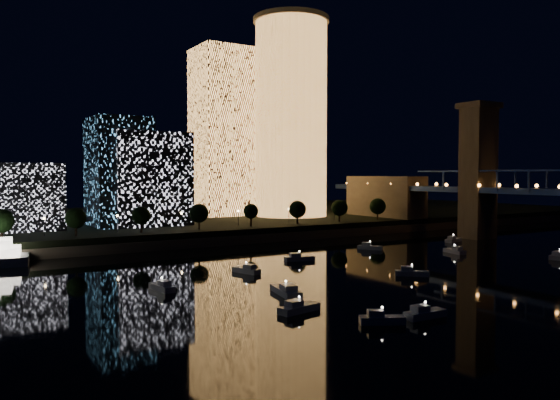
{
  "coord_description": "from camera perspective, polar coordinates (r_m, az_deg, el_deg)",
  "views": [
    {
      "loc": [
        -103.18,
        -83.68,
        23.3
      ],
      "look_at": [
        -18.01,
        55.0,
        15.99
      ],
      "focal_mm": 35.0,
      "sensor_mm": 36.0,
      "label": 1
    }
  ],
  "objects": [
    {
      "name": "esplanade_trees",
      "position": [
        186.94,
        -8.55,
        -1.39
      ],
      "size": [
        166.68,
        6.92,
        8.96
      ],
      "color": "black",
      "rests_on": "far_bank"
    },
    {
      "name": "seawall",
      "position": [
        196.4,
        0.36,
        -3.8
      ],
      "size": [
        420.0,
        6.0,
        3.0
      ],
      "primitive_type": "cube",
      "color": "#6B5E4C",
      "rests_on": "ground"
    },
    {
      "name": "tower_rectangular",
      "position": [
        254.73,
        -6.09,
        7.04
      ],
      "size": [
        24.01,
        24.01,
        76.4
      ],
      "primitive_type": "cube",
      "color": "#FFA951",
      "rests_on": "far_bank"
    },
    {
      "name": "ground",
      "position": [
        134.88,
        19.27,
        -7.52
      ],
      "size": [
        520.0,
        520.0,
        0.0
      ],
      "primitive_type": "plane",
      "color": "black",
      "rests_on": "ground"
    },
    {
      "name": "tower_cylindrical",
      "position": [
        248.2,
        1.17,
        8.61
      ],
      "size": [
        34.0,
        34.0,
        88.53
      ],
      "color": "#FFA951",
      "rests_on": "far_bank"
    },
    {
      "name": "midrise_blocks",
      "position": [
        203.25,
        -20.09,
        1.86
      ],
      "size": [
        93.46,
        28.43,
        39.14
      ],
      "color": "white",
      "rests_on": "far_bank"
    },
    {
      "name": "motorboats",
      "position": [
        135.89,
        13.38,
        -7.02
      ],
      "size": [
        120.59,
        73.52,
        2.78
      ],
      "color": "silver",
      "rests_on": "ground"
    },
    {
      "name": "street_lamps",
      "position": [
        191.21,
        -10.26,
        -1.75
      ],
      "size": [
        132.7,
        0.7,
        5.65
      ],
      "color": "black",
      "rests_on": "far_bank"
    },
    {
      "name": "far_bank",
      "position": [
        265.44,
        -8.59,
        -1.95
      ],
      "size": [
        420.0,
        160.0,
        5.0
      ],
      "primitive_type": "cube",
      "color": "black",
      "rests_on": "ground"
    }
  ]
}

